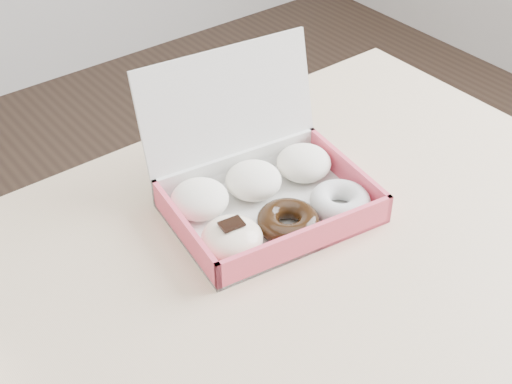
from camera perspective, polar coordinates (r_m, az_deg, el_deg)
table at (r=0.93m, az=0.41°, el=-12.41°), size 1.20×0.80×0.75m
donut_box at (r=0.99m, az=0.53°, el=0.11°), size 0.30×0.28×0.20m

